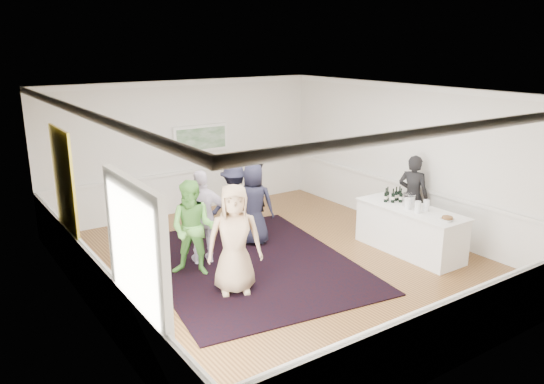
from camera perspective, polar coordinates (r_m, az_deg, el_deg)
floor at (r=10.13m, az=0.94°, el=-7.69°), size 8.00×8.00×0.00m
ceiling at (r=9.33m, az=1.03°, el=10.64°), size 7.00×8.00×0.02m
wall_left at (r=8.18m, az=-19.48°, el=-2.50°), size 0.02×8.00×3.20m
wall_right at (r=11.92m, az=14.87°, el=3.47°), size 0.02×8.00×3.20m
wall_back at (r=13.00m, az=-9.30°, el=4.78°), size 7.00×0.02×3.20m
wall_front at (r=6.91m, az=20.65°, el=-5.97°), size 7.00×0.02×3.20m
wainscoting at (r=9.94m, az=0.95°, el=-5.05°), size 7.00×8.00×1.00m
mirror at (r=9.36m, az=-21.44°, el=0.84°), size 0.05×1.25×1.85m
doorway at (r=6.55m, az=-14.37°, el=-8.36°), size 0.10×1.78×2.56m
landscape_painting at (r=13.09m, az=-7.64°, el=5.73°), size 1.44×0.06×0.66m
area_rug at (r=10.13m, az=-2.41°, el=-7.65°), size 4.20×5.15×0.02m
serving_table at (r=10.86m, az=14.59°, el=-3.97°), size 0.86×2.26×0.92m
bartender at (r=11.66m, az=14.90°, el=-0.42°), size 0.64×0.76×1.77m
guest_tan at (r=8.73m, az=-4.07°, el=-5.10°), size 1.07×0.91×1.86m
guest_green at (r=9.49m, az=-8.47°, el=-3.90°), size 1.07×1.06×1.74m
guest_lilac at (r=9.95m, az=-7.46°, el=-2.73°), size 1.13×0.71×1.80m
guest_dark_a at (r=11.14m, az=-4.07°, el=-1.07°), size 1.10×0.69×1.62m
guest_dark_b at (r=11.99m, az=-1.77°, el=0.08°), size 0.69×0.64×1.58m
guest_navy at (r=10.84m, az=-2.00°, el=-1.32°), size 0.98×0.95×1.70m
wine_bottles at (r=11.03m, az=12.98°, el=-0.22°), size 0.40×0.31×0.31m
juice_pitchers at (r=10.52m, az=15.35°, el=-1.36°), size 0.32×0.41×0.24m
ice_bucket at (r=10.81m, az=14.50°, el=-0.87°), size 0.26×0.26×0.25m
nut_bowl at (r=10.14m, az=18.33°, el=-2.75°), size 0.24×0.24×0.08m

